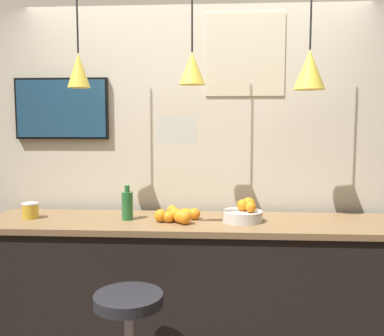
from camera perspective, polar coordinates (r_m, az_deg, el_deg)
back_wall at (r=3.21m, az=0.47°, el=2.50°), size 8.00×0.06×2.90m
service_counter at (r=3.01m, az=0.00°, el=-16.29°), size 2.75×0.62×1.00m
bar_stool at (r=2.49m, az=-8.40°, el=-20.96°), size 0.37×0.37×0.74m
fruit_bowl at (r=2.84m, az=6.87°, el=-6.00°), size 0.26×0.26×0.16m
orange_pile at (r=2.84m, az=-1.81°, el=-6.26°), size 0.30×0.30×0.09m
juice_bottle at (r=2.89m, az=-8.62°, el=-4.92°), size 0.08×0.08×0.23m
spread_jar at (r=3.11m, az=-20.75°, el=-5.33°), size 0.11×0.11×0.11m
pendant_lamp_left at (r=2.96m, az=-14.89°, el=12.60°), size 0.15×0.15×0.93m
pendant_lamp_middle at (r=2.82m, az=0.01°, el=13.25°), size 0.17×0.17×0.91m
pendant_lamp_right at (r=2.87m, az=15.40°, el=12.60°), size 0.20×0.20×0.95m
mounted_tv at (r=3.37m, az=-16.99°, el=7.58°), size 0.70×0.04×0.45m
hanging_menu_board at (r=2.57m, az=-1.91°, el=5.15°), size 0.24×0.01×0.17m
wall_poster at (r=3.21m, az=7.09°, el=14.75°), size 0.57×0.01×0.59m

